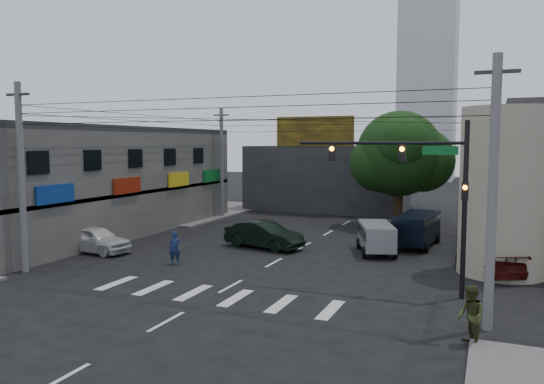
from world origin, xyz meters
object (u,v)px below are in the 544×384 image
Objects in this scene: dark_sedan at (264,235)px; navy_van at (417,230)px; white_compact at (96,239)px; silver_minivan at (376,239)px; traffic_officer at (175,248)px; utility_pole_near_left at (21,178)px; utility_pole_far_left at (222,163)px; maroon_sedan at (489,260)px; street_tree at (399,154)px; traffic_gantry at (422,179)px; pedestrian_olive at (470,316)px; utility_pole_near_right at (492,195)px; utility_pole_far_right at (493,168)px.

navy_van reaches higher than dark_sedan.
white_compact is at bearing 132.80° from dark_sedan.
silver_minivan is 2.46× the size of traffic_officer.
utility_pole_near_left is at bearing -165.63° from traffic_officer.
maroon_sedan is at bearing -30.02° from utility_pole_far_left.
utility_pole_far_left is (-14.50, -1.00, -0.87)m from street_tree.
navy_van is at bearing 97.95° from traffic_gantry.
utility_pole_far_left reaches higher than pedestrian_olive.
utility_pole_near_right is at bearing 65.40° from maroon_sedan.
street_tree reaches higher than maroon_sedan.
utility_pole_near_left reaches higher than street_tree.
maroon_sedan is at bearing -84.34° from dark_sedan.
white_compact is 1.09× the size of silver_minivan.
maroon_sedan is (0.00, -12.13, -3.92)m from utility_pole_far_right.
utility_pole_near_left is at bearing -124.00° from street_tree.
utility_pole_far_left is 1.00× the size of utility_pole_far_right.
silver_minivan is at bearing 118.74° from utility_pole_near_right.
street_tree is 24.45m from pedestrian_olive.
traffic_officer is (-8.58, -17.35, -4.60)m from street_tree.
navy_van reaches higher than white_compact.
utility_pole_far_right is at bearing 90.00° from utility_pole_near_right.
utility_pole_far_right is at bearing -37.17° from dark_sedan.
traffic_gantry is 1.68× the size of silver_minivan.
utility_pole_far_right is (0.00, 20.50, 0.00)m from utility_pole_near_right.
street_tree is at bearing -16.95° from silver_minivan.
dark_sedan is 1.20× the size of silver_minivan.
dark_sedan is at bearing 141.71° from utility_pole_near_right.
utility_pole_near_right is at bearing 0.00° from utility_pole_near_left.
utility_pole_far_right is 5.28× the size of traffic_officer.
street_tree is 9.07m from navy_van.
utility_pole_far_left is 30.48m from pedestrian_olive.
utility_pole_far_left is at bearing 37.89° from silver_minivan.
utility_pole_far_left is 2.14× the size of silver_minivan.
utility_pole_near_right is 20.50m from utility_pole_far_right.
silver_minivan is 3.56m from navy_van.
utility_pole_far_left reaches higher than street_tree.
utility_pole_far_left is 5.28× the size of traffic_officer.
utility_pole_near_left is 22.20m from navy_van.
pedestrian_olive is (2.18, -5.26, -3.87)m from traffic_gantry.
utility_pole_near_left is 1.00× the size of utility_pole_far_left.
maroon_sedan is at bearing 90.00° from utility_pole_near_right.
utility_pole_far_right is at bearing 44.31° from utility_pole_near_left.
maroon_sedan is at bearing -74.80° from white_compact.
utility_pole_far_right is at bearing 0.00° from utility_pole_far_left.
utility_pole_far_left is at bearing -161.70° from pedestrian_olive.
traffic_gantry is 12.45m from dark_sedan.
silver_minivan is 2.24× the size of pedestrian_olive.
navy_van is at bearing 106.50° from utility_pole_near_right.
utility_pole_near_right is at bearing -170.89° from silver_minivan.
street_tree reaches higher than pedestrian_olive.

